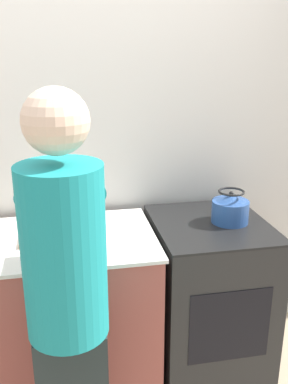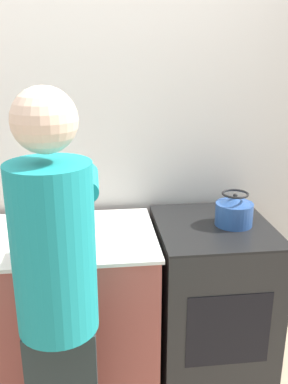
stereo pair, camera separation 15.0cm
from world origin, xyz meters
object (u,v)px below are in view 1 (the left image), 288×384
Objects in this scene: cutting_board at (56,236)px; kettle at (230,209)px; person at (67,294)px; oven at (207,297)px; knife at (64,233)px.

kettle reaches higher than cutting_board.
oven is at bearing 37.18° from person.
person is 8.57× the size of kettle.
kettle is (0.88, -0.02, 0.07)m from knife.
kettle reaches higher than oven.
cutting_board is 1.76× the size of kettle.
person is at bearing -142.82° from oven.
oven is 0.54m from kettle.
kettle is at bearing -0.70° from cutting_board.
knife is at bearing 179.53° from oven.
oven is 4.64× the size of kettle.
kettle is at bearing 33.50° from person.
cutting_board is at bearing 179.30° from kettle.
knife is 0.88m from kettle.
kettle is (0.88, 0.58, 0.06)m from person.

